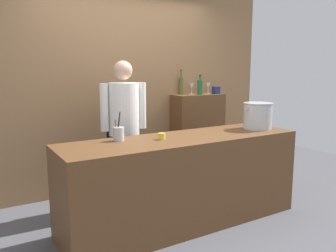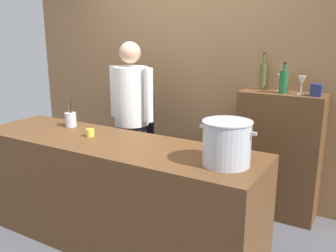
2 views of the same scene
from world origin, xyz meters
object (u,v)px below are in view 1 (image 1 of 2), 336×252
chef (124,124)px  wine_bottle_olive (181,85)px  wine_glass_tall (192,86)px  stockpot_large (258,116)px  utensil_crock (119,134)px  wine_glass_wide (208,86)px  wine_bottle_green (200,87)px  butter_jar (162,136)px  spice_tin_navy (216,90)px

chef → wine_bottle_olive: chef is taller
wine_bottle_olive → wine_glass_tall: (0.17, -0.01, -0.02)m
wine_bottle_olive → stockpot_large: bearing=-82.7°
utensil_crock → wine_glass_wide: bearing=28.6°
chef → wine_glass_tall: (1.32, 0.56, 0.36)m
wine_bottle_green → butter_jar: bearing=-138.5°
utensil_crock → wine_glass_wide: wine_glass_wide is taller
stockpot_large → spice_tin_navy: spice_tin_navy is taller
wine_glass_tall → spice_tin_navy: (0.34, -0.13, -0.06)m
butter_jar → wine_glass_tall: 1.81m
stockpot_large → spice_tin_navy: bearing=73.7°
wine_bottle_green → spice_tin_navy: bearing=-1.6°
utensil_crock → wine_bottle_olive: size_ratio=0.79×
utensil_crock → wine_glass_tall: 1.99m
wine_bottle_olive → spice_tin_navy: 0.54m
wine_bottle_olive → wine_bottle_green: 0.27m
stockpot_large → wine_bottle_green: wine_bottle_green is taller
wine_glass_wide → spice_tin_navy: size_ratio=1.55×
stockpot_large → butter_jar: 1.23m
butter_jar → spice_tin_navy: spice_tin_navy is taller
chef → wine_bottle_olive: (1.14, 0.57, 0.37)m
wine_bottle_green → wine_glass_wide: size_ratio=1.68×
chef → utensil_crock: (-0.30, -0.55, 0.00)m
wine_bottle_green → wine_glass_tall: 0.14m
utensil_crock → wine_glass_wide: 2.10m
butter_jar → chef: bearing=96.7°
chef → spice_tin_navy: bearing=-160.9°
stockpot_large → utensil_crock: (-1.61, 0.20, -0.08)m
utensil_crock → butter_jar: (0.38, -0.16, -0.04)m
wine_glass_wide → wine_bottle_green: bearing=-176.0°
stockpot_large → wine_glass_wide: 1.24m
chef → stockpot_large: size_ratio=4.28×
chef → utensil_crock: chef is taller
butter_jar → utensil_crock: bearing=157.4°
wine_bottle_olive → wine_glass_wide: bearing=-18.4°
utensil_crock → wine_glass_wide: size_ratio=1.67×
utensil_crock → butter_jar: utensil_crock is taller
chef → wine_bottle_green: chef is taller
chef → wine_glass_tall: bearing=-152.4°
wine_bottle_green → wine_glass_wide: bearing=4.0°
butter_jar → wine_glass_tall: size_ratio=0.44×
utensil_crock → wine_bottle_olive: bearing=37.9°
utensil_crock → spice_tin_navy: 2.20m
wine_glass_tall → spice_tin_navy: bearing=-21.4°
utensil_crock → wine_bottle_olive: (1.44, 1.12, 0.37)m
stockpot_large → spice_tin_navy: size_ratio=3.64×
wine_bottle_olive → wine_glass_wide: 0.40m
wine_bottle_olive → wine_bottle_green: wine_bottle_olive is taller
wine_glass_tall → spice_tin_navy: wine_glass_tall is taller
wine_bottle_green → spice_tin_navy: (0.28, -0.01, -0.05)m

